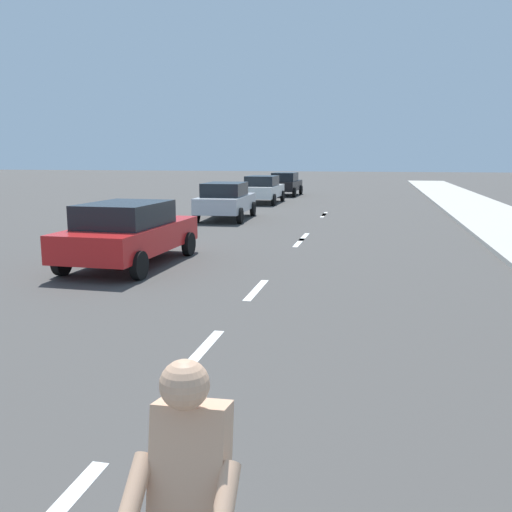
{
  "coord_description": "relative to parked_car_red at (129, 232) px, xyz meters",
  "views": [
    {
      "loc": [
        2.29,
        1.31,
        2.68
      ],
      "look_at": [
        0.46,
        9.82,
        1.1
      ],
      "focal_mm": 38.76,
      "sensor_mm": 36.0,
      "label": 1
    }
  ],
  "objects": [
    {
      "name": "parked_car_white",
      "position": [
        -0.43,
        18.68,
        -0.0
      ],
      "size": [
        1.99,
        4.32,
        1.57
      ],
      "rotation": [
        0.0,
        0.0,
        -0.0
      ],
      "color": "white",
      "rests_on": "ground"
    },
    {
      "name": "lane_stripe_3",
      "position": [
        3.63,
        -1.88,
        -0.84
      ],
      "size": [
        0.16,
        1.8,
        0.01
      ],
      "primitive_type": "cube",
      "color": "white",
      "rests_on": "ground"
    },
    {
      "name": "lane_stripe_7",
      "position": [
        3.63,
        12.8,
        -0.84
      ],
      "size": [
        0.16,
        1.8,
        0.01
      ],
      "primitive_type": "cube",
      "color": "white",
      "rests_on": "ground"
    },
    {
      "name": "lane_stripe_6",
      "position": [
        3.63,
        13.35,
        -0.84
      ],
      "size": [
        0.16,
        1.8,
        0.01
      ],
      "primitive_type": "cube",
      "color": "white",
      "rests_on": "ground"
    },
    {
      "name": "parked_car_red",
      "position": [
        0.0,
        0.0,
        0.0
      ],
      "size": [
        2.18,
        4.58,
        1.57
      ],
      "rotation": [
        0.0,
        0.0,
        -0.03
      ],
      "color": "red",
      "rests_on": "ground"
    },
    {
      "name": "lane_stripe_4",
      "position": [
        3.63,
        4.47,
        -0.84
      ],
      "size": [
        0.16,
        1.8,
        0.01
      ],
      "primitive_type": "cube",
      "color": "white",
      "rests_on": "ground"
    },
    {
      "name": "lane_stripe_5",
      "position": [
        3.63,
        5.73,
        -0.84
      ],
      "size": [
        0.16,
        1.8,
        0.01
      ],
      "primitive_type": "cube",
      "color": "white",
      "rests_on": "ground"
    },
    {
      "name": "parked_car_black",
      "position": [
        -0.15,
        25.12,
        -0.0
      ],
      "size": [
        1.97,
        4.12,
        1.57
      ],
      "rotation": [
        0.0,
        0.0,
        -0.02
      ],
      "color": "black",
      "rests_on": "ground"
    },
    {
      "name": "parked_car_silver",
      "position": [
        -0.33,
        10.29,
        -0.0
      ],
      "size": [
        2.14,
        4.4,
        1.57
      ],
      "rotation": [
        0.0,
        0.0,
        0.04
      ],
      "color": "#B7BABF",
      "rests_on": "ground"
    },
    {
      "name": "lane_stripe_2",
      "position": [
        3.63,
        -5.53,
        -0.84
      ],
      "size": [
        0.16,
        1.8,
        0.01
      ],
      "primitive_type": "cube",
      "color": "white",
      "rests_on": "ground"
    },
    {
      "name": "ground_plane",
      "position": [
        3.63,
        6.14,
        -0.84
      ],
      "size": [
        160.0,
        160.0,
        0.0
      ],
      "primitive_type": "plane",
      "color": "#423F3D"
    }
  ]
}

